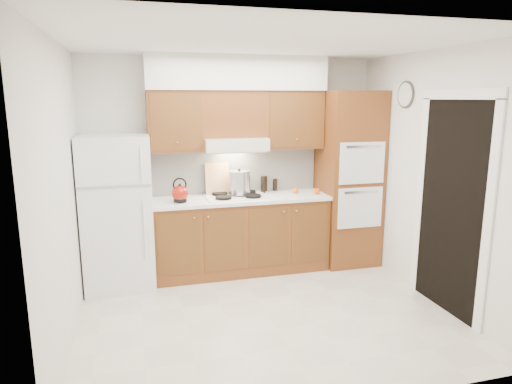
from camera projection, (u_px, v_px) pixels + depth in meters
floor at (266, 313)px, 4.56m from camera, size 3.60×3.60×0.00m
ceiling at (267, 42)px, 4.04m from camera, size 3.60×3.60×0.00m
wall_back at (233, 164)px, 5.72m from camera, size 3.60×0.02×2.60m
wall_left at (62, 196)px, 3.84m from camera, size 0.02×3.00×2.60m
wall_right at (432, 177)px, 4.76m from camera, size 0.02×3.00×2.60m
fridge at (118, 212)px, 5.11m from camera, size 0.75×0.72×1.72m
base_cabinets at (241, 236)px, 5.61m from camera, size 2.11×0.60×0.90m
countertop at (241, 199)px, 5.51m from camera, size 2.13×0.62×0.04m
backsplash at (235, 170)px, 5.73m from camera, size 2.11×0.03×0.56m
oven_cabinet at (349, 179)px, 5.82m from camera, size 0.70×0.65×2.20m
upper_cab_left at (175, 121)px, 5.27m from camera, size 0.63×0.33×0.70m
upper_cab_right at (292, 120)px, 5.63m from camera, size 0.73×0.33×0.70m
range_hood at (235, 144)px, 5.44m from camera, size 0.75×0.45×0.15m
upper_cab_over_hood at (233, 114)px, 5.43m from camera, size 0.75×0.33×0.55m
soffit at (237, 73)px, 5.33m from camera, size 2.13×0.36×0.40m
cooktop at (236, 196)px, 5.51m from camera, size 0.74×0.50×0.01m
doorway at (451, 208)px, 4.48m from camera, size 0.02×0.90×2.10m
wall_clock at (406, 95)px, 5.10m from camera, size 0.02×0.30×0.30m
kettle at (180, 193)px, 5.20m from camera, size 0.20×0.20×0.19m
cutting_board at (217, 179)px, 5.60m from camera, size 0.29×0.10×0.39m
stock_pot at (239, 183)px, 5.53m from camera, size 0.30×0.30×0.27m
condiment_a at (263, 184)px, 5.73m from camera, size 0.08×0.08×0.21m
condiment_b at (265, 184)px, 5.83m from camera, size 0.08×0.08×0.20m
condiment_c at (275, 185)px, 5.87m from camera, size 0.07×0.07×0.16m
orange_near at (317, 191)px, 5.66m from camera, size 0.09×0.09×0.07m
orange_far at (296, 190)px, 5.70m from camera, size 0.08×0.08×0.08m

